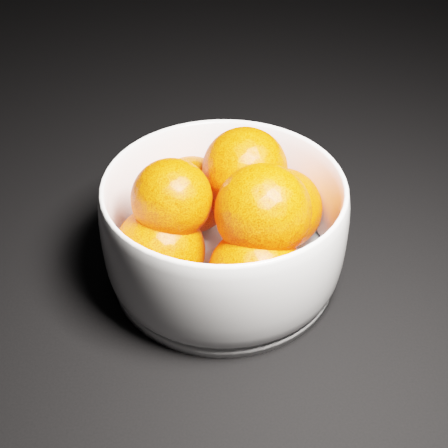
{
  "coord_description": "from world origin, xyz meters",
  "views": [
    {
      "loc": [
        -0.28,
        -0.19,
        0.43
      ],
      "look_at": [
        -0.25,
        0.25,
        0.06
      ],
      "focal_mm": 50.0,
      "sensor_mm": 36.0,
      "label": 1
    }
  ],
  "objects": [
    {
      "name": "orange_pile",
      "position": [
        -0.25,
        0.25,
        0.07
      ],
      "size": [
        0.2,
        0.2,
        0.13
      ],
      "color": "#FF4104",
      "rests_on": "bowl"
    },
    {
      "name": "bowl",
      "position": [
        -0.25,
        0.25,
        0.06
      ],
      "size": [
        0.23,
        0.23,
        0.11
      ],
      "rotation": [
        0.0,
        0.0,
        0.22
      ],
      "color": "white",
      "rests_on": "ground"
    }
  ]
}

